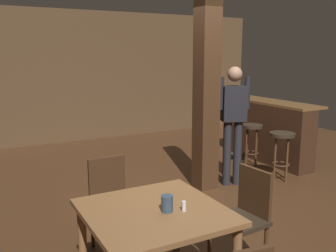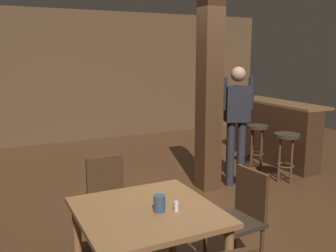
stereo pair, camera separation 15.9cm
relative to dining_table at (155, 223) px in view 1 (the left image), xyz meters
name	(u,v)px [view 1 (the left image)]	position (x,y,z in m)	size (l,w,h in m)	color
ground_plane	(213,209)	(1.39, 1.18, -0.63)	(10.80, 10.80, 0.00)	#422816
wall_back	(97,76)	(1.39, 5.68, 0.77)	(8.00, 0.10, 2.80)	brown
pillar	(206,90)	(1.73, 1.88, 0.77)	(0.28, 0.28, 2.80)	#422816
dining_table	(155,223)	(0.00, 0.00, 0.00)	(1.03, 1.03, 0.74)	brown
chair_north	(112,199)	(-0.02, 0.90, -0.12)	(0.43, 0.43, 0.89)	#2D2319
chair_east	(245,213)	(0.90, 0.02, -0.12)	(0.45, 0.45, 0.89)	#2D2319
napkin_cup	(167,204)	(0.07, -0.07, 0.17)	(0.09, 0.09, 0.13)	#33475B
salt_shaker	(184,206)	(0.18, -0.13, 0.15)	(0.03, 0.03, 0.08)	silver
standing_person	(233,117)	(2.14, 1.79, 0.38)	(0.47, 0.30, 1.72)	black
bar_counter	(267,131)	(3.48, 2.51, -0.08)	(0.56, 1.88, 1.07)	brown
bar_stool_near	(282,144)	(2.92, 1.59, -0.07)	(0.38, 0.38, 0.74)	#2D2319
bar_stool_mid	(252,135)	(2.97, 2.32, -0.08)	(0.35, 0.35, 0.73)	#2D2319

